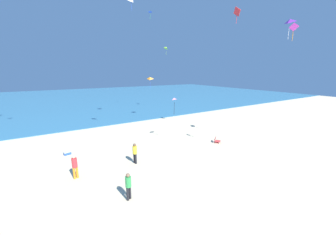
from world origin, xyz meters
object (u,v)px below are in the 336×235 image
kite_purple (290,21)px  kite_magenta (294,28)px  cooler_box (67,153)px  kite_orange (150,78)px  kite_blue (150,12)px  kite_lime (166,48)px  person_1 (135,152)px  person_0 (128,185)px  kite_red (237,12)px  beach_chair_near_camera (217,140)px  kite_pink (174,99)px  person_3 (75,165)px

kite_purple → kite_magenta: bearing=-147.3°
cooler_box → kite_orange: (11.80, 7.69, 5.81)m
kite_blue → kite_magenta: (-1.47, -22.64, -6.39)m
cooler_box → kite_lime: kite_lime is taller
person_1 → kite_magenta: kite_magenta is taller
person_0 → kite_purple: kite_purple is taller
kite_red → beach_chair_near_camera: bearing=-173.6°
kite_blue → kite_magenta: 23.57m
cooler_box → person_1: (4.28, -4.53, 0.80)m
kite_orange → kite_blue: bearing=60.9°
cooler_box → kite_red: kite_red is taller
beach_chair_near_camera → kite_pink: (-3.49, 2.39, 4.06)m
kite_orange → kite_magenta: bearing=-86.8°
person_3 → kite_lime: bearing=120.7°
cooler_box → kite_red: 19.43m
kite_blue → kite_red: kite_blue is taller
kite_orange → kite_lime: bearing=35.0°
person_1 → kite_magenta: (8.55, -5.95, 8.61)m
person_3 → kite_blue: kite_blue is taller
kite_purple → kite_magenta: 3.38m
person_0 → kite_lime: size_ratio=1.19×
person_0 → kite_red: size_ratio=1.13×
cooler_box → person_3: (0.13, -4.48, 0.82)m
kite_blue → kite_purple: 21.61m
beach_chair_near_camera → kite_orange: bearing=143.9°
person_0 → kite_red: bearing=81.8°
kite_purple → kite_orange: 17.48m
kite_pink → kite_blue: kite_blue is taller
person_0 → person_3: size_ratio=0.96×
kite_pink → kite_red: bearing=-22.4°
person_0 → kite_orange: kite_orange is taller
cooler_box → kite_lime: size_ratio=0.45×
cooler_box → kite_pink: (9.34, -2.23, 4.19)m
person_1 → kite_red: size_ratio=1.15×
cooler_box → kite_orange: 15.24m
beach_chair_near_camera → person_3: bearing=-131.5°
beach_chair_near_camera → kite_purple: kite_purple is taller
person_1 → kite_lime: kite_lime is taller
kite_purple → kite_magenta: size_ratio=1.38×
cooler_box → kite_blue: 24.53m
kite_purple → kite_red: (-0.88, 4.33, 1.49)m
person_1 → person_3: (-4.14, 0.05, 0.02)m
person_1 → kite_pink: 6.52m
beach_chair_near_camera → person_0: person_0 is taller
kite_purple → person_1: bearing=159.5°
kite_red → kite_orange: (-2.85, 12.10, -6.16)m
kite_blue → kite_lime: bearing=-25.6°
person_3 → kite_lime: (16.47, 15.54, 9.67)m
beach_chair_near_camera → kite_red: 11.98m
kite_lime → kite_purple: kite_lime is taller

